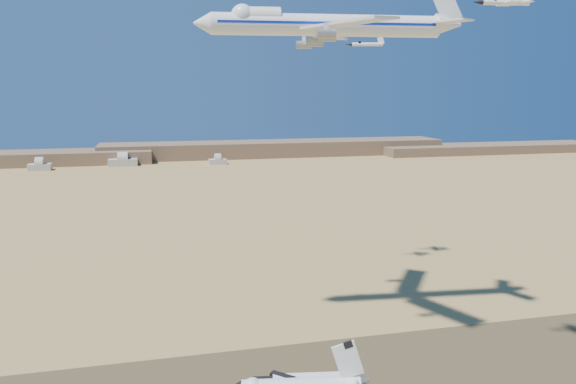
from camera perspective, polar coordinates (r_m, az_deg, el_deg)
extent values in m
cube|color=brown|center=(694.99, -1.22, 4.44)|extent=(420.00, 60.00, 18.00)
cube|color=brown|center=(779.05, 19.88, 4.20)|extent=(300.00, 60.00, 11.00)
cube|color=#B9B2A4|center=(619.13, -23.89, 2.33)|extent=(22.00, 14.00, 6.50)
cube|color=#B9B2A4|center=(624.97, -16.42, 2.90)|extent=(30.00, 15.00, 7.50)
cube|color=#B9B2A4|center=(618.59, -7.15, 3.07)|extent=(19.00, 12.50, 5.50)
cube|color=white|center=(146.21, 6.09, -16.62)|extent=(8.44, 2.07, 10.51)
cylinder|color=white|center=(177.64, 4.01, 16.54)|extent=(70.18, 13.84, 6.58)
cone|color=white|center=(173.99, -8.71, 16.59)|extent=(5.80, 7.08, 6.58)
sphere|color=white|center=(174.56, -4.66, 17.43)|extent=(6.78, 6.78, 6.78)
cube|color=white|center=(162.01, 5.99, 16.69)|extent=(20.12, 32.04, 0.72)
cube|color=white|center=(193.95, 3.59, 15.64)|extent=(24.90, 30.73, 0.72)
cube|color=white|center=(182.63, 16.39, 16.32)|extent=(9.76, 12.62, 0.51)
cube|color=white|center=(194.87, 14.73, 15.98)|extent=(11.21, 12.47, 0.51)
cube|color=white|center=(189.58, 15.64, 18.15)|extent=(11.73, 1.94, 14.69)
cylinder|color=gray|center=(167.78, 3.95, 15.44)|extent=(5.39, 3.19, 2.67)
cylinder|color=gray|center=(158.35, 3.90, 15.75)|extent=(5.39, 3.19, 2.67)
cylinder|color=gray|center=(185.86, 2.75, 14.93)|extent=(5.39, 3.19, 2.67)
cylinder|color=gray|center=(194.58, 1.62, 14.73)|extent=(5.39, 3.19, 2.67)
cylinder|color=white|center=(154.18, 21.26, 17.50)|extent=(11.78, 3.07, 1.37)
cone|color=black|center=(151.28, 18.76, 17.80)|extent=(2.70, 1.63, 1.27)
sphere|color=black|center=(153.01, 20.24, 17.81)|extent=(1.37, 1.37, 1.37)
cube|color=white|center=(154.58, 21.59, 17.39)|extent=(4.52, 8.22, 0.24)
cube|color=white|center=(156.35, 22.93, 17.28)|extent=(2.84, 5.14, 0.20)
cylinder|color=white|center=(232.90, 5.29, 16.10)|extent=(11.18, 2.47, 1.30)
cone|color=black|center=(231.52, 3.62, 16.16)|extent=(2.52, 1.45, 1.20)
sphere|color=black|center=(232.35, 4.60, 16.24)|extent=(1.30, 1.30, 1.30)
cube|color=white|center=(233.08, 5.52, 16.04)|extent=(4.01, 7.71, 0.23)
cube|color=white|center=(233.96, 6.44, 16.05)|extent=(2.52, 4.82, 0.19)
cube|color=white|center=(234.15, 6.49, 16.36)|extent=(2.81, 0.53, 3.13)
cylinder|color=white|center=(244.59, 8.06, 14.63)|extent=(12.84, 4.67, 1.50)
cone|color=black|center=(243.75, 6.20, 14.68)|extent=(3.05, 2.05, 1.39)
sphere|color=black|center=(244.26, 7.29, 14.78)|extent=(1.50, 1.50, 1.50)
cube|color=white|center=(244.71, 8.32, 14.57)|extent=(5.78, 9.25, 0.27)
cube|color=white|center=(245.32, 9.35, 14.58)|extent=(3.62, 5.78, 0.21)
cube|color=white|center=(245.48, 9.41, 14.93)|extent=(3.21, 1.07, 3.63)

